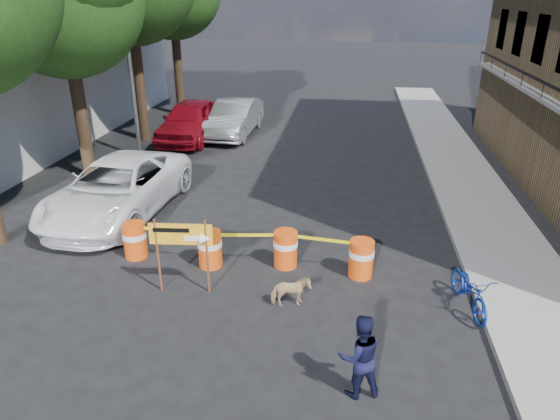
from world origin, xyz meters
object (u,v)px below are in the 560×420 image
(barrel_far_right, at_px, (361,258))
(sedan_red, at_px, (190,120))
(sedan_silver, at_px, (235,118))
(pedestrian, at_px, (360,356))
(barrel_far_left, at_px, (135,240))
(detour_sign, at_px, (189,240))
(barrel_mid_left, at_px, (210,248))
(barrel_mid_right, at_px, (286,248))
(dog, at_px, (291,292))
(suv_white, at_px, (118,188))
(bicycle, at_px, (473,272))

(barrel_far_right, relative_size, sedan_red, 0.18)
(sedan_silver, bearing_deg, pedestrian, -67.43)
(barrel_far_left, xyz_separation_m, detour_sign, (1.86, -1.33, 0.80))
(sedan_red, bearing_deg, pedestrian, -62.70)
(barrel_mid_left, distance_m, barrel_far_right, 3.56)
(sedan_red, bearing_deg, barrel_mid_right, -61.45)
(dog, bearing_deg, sedan_silver, -0.16)
(dog, distance_m, suv_white, 6.88)
(barrel_far_left, bearing_deg, sedan_silver, 90.64)
(pedestrian, bearing_deg, barrel_far_left, -51.81)
(suv_white, xyz_separation_m, sedan_red, (-0.37, 8.12, 0.05))
(bicycle, xyz_separation_m, sedan_silver, (-7.84, 12.67, -0.07))
(dog, bearing_deg, barrel_mid_right, -6.64)
(barrel_far_left, bearing_deg, barrel_mid_left, -5.04)
(barrel_mid_left, height_order, barrel_mid_right, same)
(barrel_mid_left, bearing_deg, dog, -33.48)
(pedestrian, bearing_deg, barrel_far_right, -107.42)
(barrel_far_right, bearing_deg, sedan_silver, 115.76)
(barrel_mid_left, height_order, dog, barrel_mid_left)
(barrel_mid_left, relative_size, detour_sign, 0.52)
(detour_sign, height_order, suv_white, detour_sign)
(detour_sign, distance_m, dog, 2.40)
(barrel_mid_left, bearing_deg, barrel_mid_right, 8.13)
(barrel_mid_left, relative_size, dog, 1.11)
(pedestrian, bearing_deg, bicycle, -146.05)
(pedestrian, height_order, sedan_silver, sedan_silver)
(barrel_mid_left, bearing_deg, barrel_far_left, 174.96)
(barrel_far_left, relative_size, detour_sign, 0.52)
(barrel_far_right, distance_m, sedan_silver, 12.97)
(barrel_mid_right, xyz_separation_m, pedestrian, (1.71, -3.95, 0.27))
(detour_sign, bearing_deg, pedestrian, -40.44)
(sedan_red, bearing_deg, sedan_silver, 29.76)
(barrel_mid_left, height_order, sedan_silver, sedan_silver)
(dog, height_order, sedan_red, sedan_red)
(barrel_mid_right, relative_size, bicycle, 0.52)
(barrel_far_right, height_order, sedan_silver, sedan_silver)
(barrel_far_left, relative_size, barrel_mid_left, 1.00)
(barrel_far_left, distance_m, barrel_mid_left, 1.96)
(detour_sign, distance_m, pedestrian, 4.42)
(barrel_far_right, bearing_deg, suv_white, 159.94)
(bicycle, bearing_deg, detour_sign, 170.30)
(barrel_mid_left, distance_m, sedan_red, 11.40)
(barrel_mid_left, distance_m, bicycle, 5.85)
(pedestrian, bearing_deg, dog, -75.33)
(dog, distance_m, sedan_silver, 13.77)
(detour_sign, bearing_deg, suv_white, 126.76)
(suv_white, bearing_deg, barrel_far_right, -16.70)
(barrel_mid_left, xyz_separation_m, sedan_silver, (-2.08, 11.72, 0.32))
(detour_sign, relative_size, sedan_silver, 0.36)
(dog, distance_m, sedan_red, 13.51)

